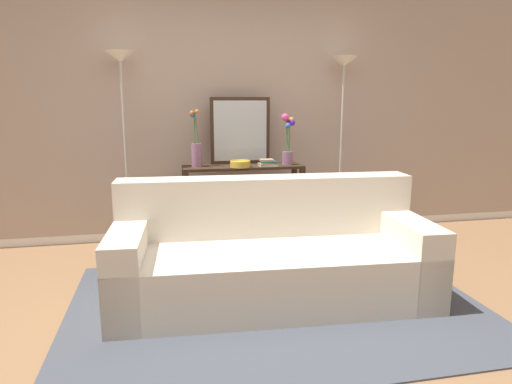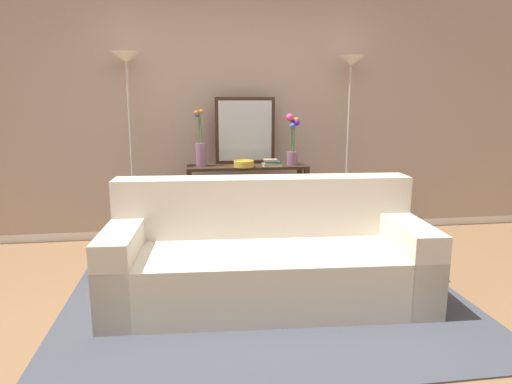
{
  "view_description": "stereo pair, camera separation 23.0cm",
  "coord_description": "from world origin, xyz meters",
  "px_view_note": "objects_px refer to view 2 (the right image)",
  "views": [
    {
      "loc": [
        -0.65,
        -2.77,
        1.46
      ],
      "look_at": [
        0.12,
        0.96,
        0.68
      ],
      "focal_mm": 31.39,
      "sensor_mm": 36.0,
      "label": 1
    },
    {
      "loc": [
        -0.42,
        -2.81,
        1.46
      ],
      "look_at": [
        0.12,
        0.96,
        0.68
      ],
      "focal_mm": 31.39,
      "sensor_mm": 36.0,
      "label": 2
    }
  ],
  "objects_px": {
    "floor_lamp_left": "(128,96)",
    "vase_short_flowers": "(293,143)",
    "book_stack": "(271,163)",
    "book_row_under_console": "(220,239)",
    "wall_mirror": "(245,131)",
    "floor_lamp_right": "(350,97)",
    "couch": "(267,258)",
    "vase_tall_flowers": "(201,149)",
    "fruit_bowl": "(244,164)",
    "console_table": "(247,191)"
  },
  "relations": [
    {
      "from": "floor_lamp_left",
      "to": "vase_short_flowers",
      "type": "height_order",
      "value": "floor_lamp_left"
    },
    {
      "from": "book_stack",
      "to": "book_row_under_console",
      "type": "distance_m",
      "value": 0.96
    },
    {
      "from": "wall_mirror",
      "to": "floor_lamp_right",
      "type": "bearing_deg",
      "value": -2.88
    },
    {
      "from": "couch",
      "to": "book_row_under_console",
      "type": "bearing_deg",
      "value": 101.15
    },
    {
      "from": "couch",
      "to": "vase_tall_flowers",
      "type": "bearing_deg",
      "value": 107.73
    },
    {
      "from": "floor_lamp_right",
      "to": "vase_short_flowers",
      "type": "height_order",
      "value": "floor_lamp_right"
    },
    {
      "from": "fruit_bowl",
      "to": "wall_mirror",
      "type": "bearing_deg",
      "value": 79.73
    },
    {
      "from": "wall_mirror",
      "to": "book_stack",
      "type": "xyz_separation_m",
      "value": [
        0.24,
        -0.24,
        -0.31
      ]
    },
    {
      "from": "vase_tall_flowers",
      "to": "vase_short_flowers",
      "type": "xyz_separation_m",
      "value": [
        0.93,
        -0.06,
        0.05
      ]
    },
    {
      "from": "floor_lamp_right",
      "to": "vase_short_flowers",
      "type": "relative_size",
      "value": 3.68
    },
    {
      "from": "couch",
      "to": "wall_mirror",
      "type": "height_order",
      "value": "wall_mirror"
    },
    {
      "from": "floor_lamp_right",
      "to": "console_table",
      "type": "bearing_deg",
      "value": -175.6
    },
    {
      "from": "fruit_bowl",
      "to": "vase_tall_flowers",
      "type": "bearing_deg",
      "value": 161.7
    },
    {
      "from": "console_table",
      "to": "vase_short_flowers",
      "type": "bearing_deg",
      "value": -2.59
    },
    {
      "from": "couch",
      "to": "console_table",
      "type": "distance_m",
      "value": 1.36
    },
    {
      "from": "console_table",
      "to": "floor_lamp_right",
      "type": "bearing_deg",
      "value": 4.4
    },
    {
      "from": "vase_tall_flowers",
      "to": "vase_short_flowers",
      "type": "relative_size",
      "value": 1.08
    },
    {
      "from": "couch",
      "to": "vase_short_flowers",
      "type": "relative_size",
      "value": 4.51
    },
    {
      "from": "wall_mirror",
      "to": "fruit_bowl",
      "type": "xyz_separation_m",
      "value": [
        -0.04,
        -0.24,
        -0.31
      ]
    },
    {
      "from": "couch",
      "to": "floor_lamp_left",
      "type": "height_order",
      "value": "floor_lamp_left"
    },
    {
      "from": "console_table",
      "to": "wall_mirror",
      "type": "xyz_separation_m",
      "value": [
        -0.0,
        0.14,
        0.6
      ]
    },
    {
      "from": "couch",
      "to": "floor_lamp_right",
      "type": "bearing_deg",
      "value": 52.1
    },
    {
      "from": "floor_lamp_left",
      "to": "floor_lamp_right",
      "type": "relative_size",
      "value": 1.0
    },
    {
      "from": "floor_lamp_left",
      "to": "book_row_under_console",
      "type": "xyz_separation_m",
      "value": [
        0.86,
        -0.08,
        -1.45
      ]
    },
    {
      "from": "floor_lamp_right",
      "to": "vase_tall_flowers",
      "type": "height_order",
      "value": "floor_lamp_right"
    },
    {
      "from": "console_table",
      "to": "vase_short_flowers",
      "type": "distance_m",
      "value": 0.67
    },
    {
      "from": "couch",
      "to": "vase_short_flowers",
      "type": "height_order",
      "value": "vase_short_flowers"
    },
    {
      "from": "floor_lamp_left",
      "to": "floor_lamp_right",
      "type": "bearing_deg",
      "value": -0.0
    },
    {
      "from": "fruit_bowl",
      "to": "couch",
      "type": "bearing_deg",
      "value": -88.99
    },
    {
      "from": "floor_lamp_right",
      "to": "book_stack",
      "type": "height_order",
      "value": "floor_lamp_right"
    },
    {
      "from": "couch",
      "to": "floor_lamp_left",
      "type": "xyz_separation_m",
      "value": [
        -1.12,
        1.42,
        1.2
      ]
    },
    {
      "from": "couch",
      "to": "vase_tall_flowers",
      "type": "xyz_separation_m",
      "value": [
        -0.44,
        1.38,
        0.68
      ]
    },
    {
      "from": "floor_lamp_left",
      "to": "vase_short_flowers",
      "type": "bearing_deg",
      "value": -3.71
    },
    {
      "from": "vase_tall_flowers",
      "to": "book_stack",
      "type": "bearing_deg",
      "value": -11.23
    },
    {
      "from": "couch",
      "to": "vase_short_flowers",
      "type": "bearing_deg",
      "value": 69.74
    },
    {
      "from": "floor_lamp_right",
      "to": "book_stack",
      "type": "xyz_separation_m",
      "value": [
        -0.85,
        -0.18,
        -0.65
      ]
    },
    {
      "from": "vase_short_flowers",
      "to": "floor_lamp_right",
      "type": "bearing_deg",
      "value": 9.53
    },
    {
      "from": "vase_tall_flowers",
      "to": "fruit_bowl",
      "type": "height_order",
      "value": "vase_tall_flowers"
    },
    {
      "from": "couch",
      "to": "fruit_bowl",
      "type": "bearing_deg",
      "value": 91.01
    },
    {
      "from": "vase_short_flowers",
      "to": "fruit_bowl",
      "type": "relative_size",
      "value": 2.57
    },
    {
      "from": "book_stack",
      "to": "wall_mirror",
      "type": "bearing_deg",
      "value": 134.66
    },
    {
      "from": "couch",
      "to": "wall_mirror",
      "type": "distance_m",
      "value": 1.7
    },
    {
      "from": "wall_mirror",
      "to": "vase_short_flowers",
      "type": "bearing_deg",
      "value": -18.85
    },
    {
      "from": "floor_lamp_left",
      "to": "fruit_bowl",
      "type": "distance_m",
      "value": 1.3
    },
    {
      "from": "book_row_under_console",
      "to": "book_stack",
      "type": "bearing_deg",
      "value": -10.88
    },
    {
      "from": "floor_lamp_right",
      "to": "book_row_under_console",
      "type": "distance_m",
      "value": 2.0
    },
    {
      "from": "console_table",
      "to": "floor_lamp_left",
      "type": "distance_m",
      "value": 1.49
    },
    {
      "from": "book_row_under_console",
      "to": "wall_mirror",
      "type": "bearing_deg",
      "value": 25.8
    },
    {
      "from": "floor_lamp_right",
      "to": "wall_mirror",
      "type": "bearing_deg",
      "value": 177.12
    },
    {
      "from": "vase_short_flowers",
      "to": "fruit_bowl",
      "type": "distance_m",
      "value": 0.55
    }
  ]
}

